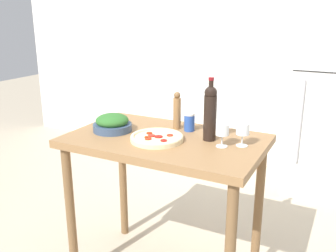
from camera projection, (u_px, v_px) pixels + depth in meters
wall_back at (260, 48)px, 3.95m from camera, size 6.40×0.06×2.60m
prep_counter at (165, 159)px, 2.23m from camera, size 1.14×0.70×0.96m
wine_bottle at (210, 112)px, 2.10m from camera, size 0.07×0.07×0.36m
wine_glass_near at (222, 131)px, 2.02m from camera, size 0.07×0.07×0.13m
wine_glass_far at (243, 130)px, 2.03m from camera, size 0.07×0.07×0.13m
pepper_mill at (177, 111)px, 2.33m from camera, size 0.05×0.05×0.24m
salad_bowl at (112, 123)px, 2.30m from camera, size 0.24×0.24×0.11m
homemade_pizza at (157, 138)px, 2.13m from camera, size 0.30×0.30×0.03m
salt_canister at (189, 122)px, 2.30m from camera, size 0.07×0.07×0.11m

